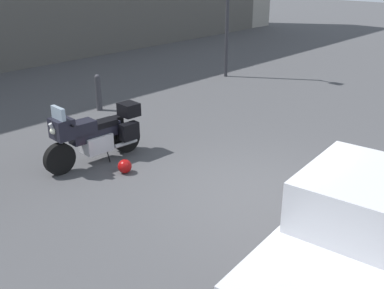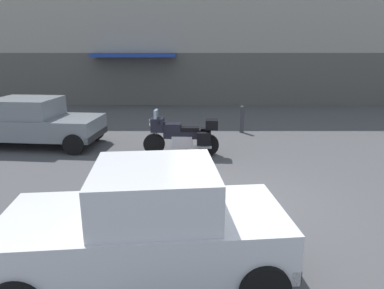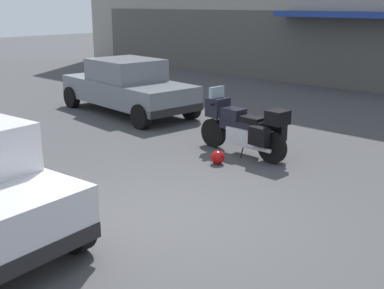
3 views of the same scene
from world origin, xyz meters
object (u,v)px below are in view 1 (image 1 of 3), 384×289
Objects in this scene: helmet at (125,166)px; bollard_curbside at (98,91)px; motorcycle at (96,134)px; car_hatchback_near at (362,241)px.

bollard_curbside reaches higher than helmet.
bollard_curbside is at bearing -124.17° from motorcycle.
motorcycle is at bearing -127.29° from bollard_curbside.
car_hatchback_near reaches higher than motorcycle.
helmet is 4.97m from car_hatchback_near.
bollard_curbside is (2.13, 3.69, 0.40)m from helmet.
helmet is (0.03, -0.85, -0.48)m from motorcycle.
car_hatchback_near reaches higher than helmet.
car_hatchback_near reaches higher than bollard_curbside.
helmet is at bearing -120.04° from bollard_curbside.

